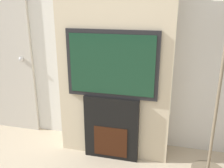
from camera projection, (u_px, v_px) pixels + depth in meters
wall_back at (121, 34)px, 2.85m from camera, size 6.00×0.06×2.70m
chimney_breast at (116, 36)px, 2.65m from camera, size 1.23×0.37×2.70m
fireplace at (112, 127)px, 2.79m from camera, size 0.61×0.15×0.73m
television at (112, 64)px, 2.56m from camera, size 0.96×0.07×0.71m
entry_door at (2, 54)px, 3.25m from camera, size 0.87×0.09×2.09m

